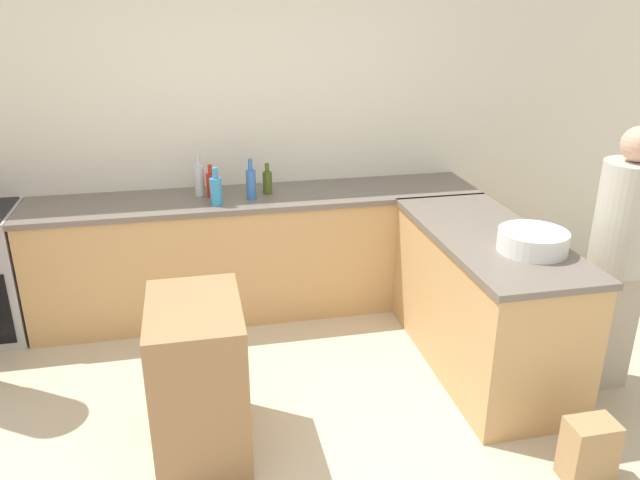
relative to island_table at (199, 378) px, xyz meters
The scene contains 13 objects.
ground_plane 0.70m from the island_table, 25.55° to the right, with size 14.00×14.00×0.00m, color beige.
wall_back 2.16m from the island_table, 75.18° to the left, with size 8.00×0.06×2.70m.
counter_back 1.64m from the island_table, 72.17° to the left, with size 3.32×0.64×0.92m.
counter_peninsula 1.88m from the island_table, 14.32° to the left, with size 0.69×1.61×0.92m.
island_table is the anchor object (origin of this frame).
mixing_bowl 2.01m from the island_table, ahead, with size 0.40×0.40×0.12m.
water_bottle_blue 1.66m from the island_table, 72.83° to the left, with size 0.07×0.07×0.30m.
hot_sauce_bottle 1.70m from the island_table, 83.71° to the left, with size 0.07×0.07×0.24m.
dish_soap_bottle 1.52m from the island_table, 81.69° to the left, with size 0.08×0.08×0.27m.
olive_oil_bottle 1.78m from the island_table, 69.66° to the left, with size 0.07×0.07×0.23m.
vinegar_bottle_clear 1.75m from the island_table, 86.63° to the left, with size 0.07×0.07×0.30m.
person_at_peninsula 2.50m from the island_table, ahead, with size 0.33×0.33×1.63m.
paper_bag 2.01m from the island_table, 19.27° to the right, with size 0.24×0.17×0.34m.
Camera 1 is at (-0.45, -2.59, 2.29)m, focal length 35.00 mm.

